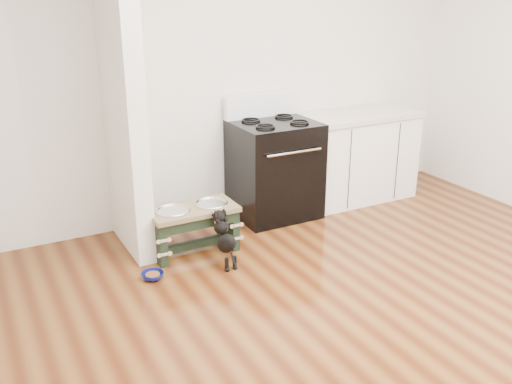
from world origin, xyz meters
name	(u,v)px	position (x,y,z in m)	size (l,w,h in m)	color
ground	(405,332)	(0.00, 0.00, 0.00)	(5.00, 5.00, 0.00)	#48200C
room_shell	(431,83)	(0.00, 0.00, 1.62)	(5.00, 5.00, 5.00)	silver
partition_wall	(122,90)	(-1.18, 2.10, 1.35)	(0.15, 0.80, 2.70)	silver
oven_range	(274,168)	(0.25, 2.16, 0.48)	(0.76, 0.69, 1.14)	black
cabinet_run	(355,156)	(1.23, 2.18, 0.45)	(1.24, 0.64, 0.91)	white
dog_feeder	(193,220)	(-0.76, 1.76, 0.28)	(0.73, 0.39, 0.41)	black
puppy	(224,237)	(-0.63, 1.42, 0.24)	(0.13, 0.37, 0.44)	black
floor_bowl	(153,276)	(-1.22, 1.46, 0.03)	(0.18, 0.18, 0.05)	#0C125A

